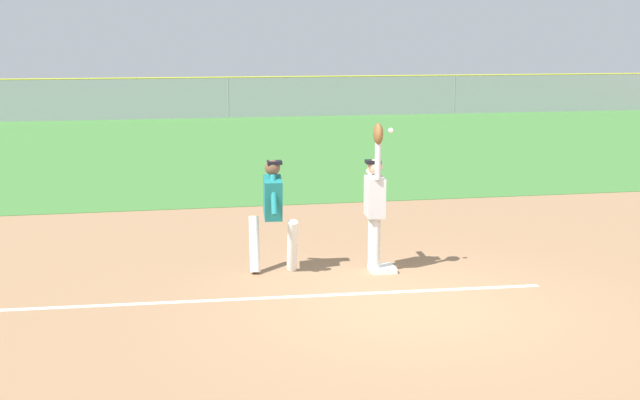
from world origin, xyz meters
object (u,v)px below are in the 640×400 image
(runner, at_px, (273,208))
(parked_car_white, at_px, (99,100))
(parked_car_black, at_px, (227,97))
(first_base, at_px, (382,269))
(parked_car_blue, at_px, (346,96))
(fielder, at_px, (375,199))
(baseball, at_px, (391,130))

(runner, height_order, parked_car_white, runner)
(parked_car_black, bearing_deg, first_base, -97.11)
(parked_car_black, distance_m, parked_car_blue, 5.69)
(fielder, height_order, parked_car_black, fielder)
(first_base, height_order, runner, runner)
(baseball, distance_m, parked_car_blue, 28.52)
(baseball, bearing_deg, parked_car_blue, 78.39)
(first_base, xyz_separation_m, runner, (-1.63, 0.26, 0.96))
(first_base, distance_m, baseball, 2.13)
(baseball, bearing_deg, first_base, 107.06)
(fielder, bearing_deg, parked_car_blue, -97.64)
(parked_car_white, height_order, parked_car_blue, same)
(fielder, distance_m, parked_car_white, 28.10)
(parked_car_blue, bearing_deg, fielder, -102.69)
(first_base, height_order, parked_car_black, parked_car_black)
(parked_car_white, height_order, parked_car_black, same)
(runner, height_order, parked_car_black, runner)
(parked_car_black, bearing_deg, parked_car_blue, -12.07)
(parked_car_blue, bearing_deg, first_base, -102.44)
(runner, distance_m, parked_car_black, 28.04)
(runner, height_order, parked_car_blue, runner)
(fielder, bearing_deg, parked_car_black, -86.09)
(runner, bearing_deg, parked_car_blue, 79.09)
(parked_car_black, bearing_deg, fielder, -97.35)
(baseball, relative_size, parked_car_black, 0.02)
(runner, relative_size, baseball, 23.24)
(first_base, bearing_deg, parked_car_black, 89.76)
(baseball, height_order, parked_car_white, baseball)
(first_base, distance_m, parked_car_black, 28.26)
(fielder, height_order, parked_car_white, fielder)
(baseball, bearing_deg, parked_car_white, 101.86)
(baseball, height_order, parked_car_blue, baseball)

